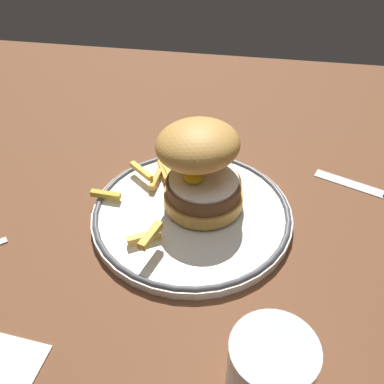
% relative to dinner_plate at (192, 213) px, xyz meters
% --- Properties ---
extents(ground_plane, '(1.44, 1.04, 0.04)m').
position_rel_dinner_plate_xyz_m(ground_plane, '(0.01, -0.00, -0.03)').
color(ground_plane, brown).
extents(dinner_plate, '(0.27, 0.27, 0.02)m').
position_rel_dinner_plate_xyz_m(dinner_plate, '(0.00, 0.00, 0.00)').
color(dinner_plate, white).
rests_on(dinner_plate, ground_plane).
extents(burger, '(0.15, 0.15, 0.11)m').
position_rel_dinner_plate_xyz_m(burger, '(0.00, 0.02, 0.07)').
color(burger, gold).
rests_on(burger, dinner_plate).
extents(fries_pile, '(0.19, 0.19, 0.03)m').
position_rel_dinner_plate_xyz_m(fries_pile, '(-0.05, 0.02, 0.02)').
color(fries_pile, orange).
rests_on(fries_pile, dinner_plate).
extents(water_glass, '(0.07, 0.07, 0.10)m').
position_rel_dinner_plate_xyz_m(water_glass, '(0.10, -0.24, 0.04)').
color(water_glass, silver).
rests_on(water_glass, ground_plane).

